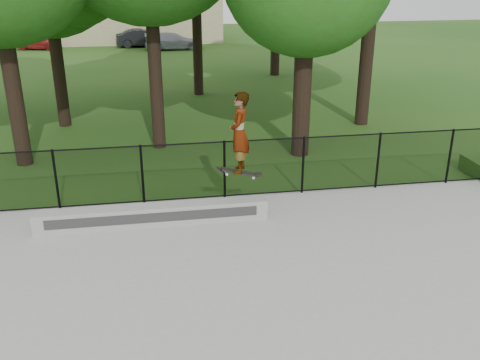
{
  "coord_description": "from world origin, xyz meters",
  "views": [
    {
      "loc": [
        -1.67,
        -6.3,
        5.46
      ],
      "look_at": [
        0.1,
        4.2,
        1.2
      ],
      "focal_mm": 40.0,
      "sensor_mm": 36.0,
      "label": 1
    }
  ],
  "objects_px": {
    "car_b": "(143,38)",
    "grind_ledge": "(153,215)",
    "car_a": "(38,42)",
    "car_c": "(173,41)",
    "skater_airborne": "(239,134)"
  },
  "relations": [
    {
      "from": "car_a",
      "to": "car_c",
      "type": "distance_m",
      "value": 9.57
    },
    {
      "from": "grind_ledge",
      "to": "car_a",
      "type": "height_order",
      "value": "car_a"
    },
    {
      "from": "grind_ledge",
      "to": "skater_airborne",
      "type": "xyz_separation_m",
      "value": [
        1.96,
        -0.03,
        1.8
      ]
    },
    {
      "from": "grind_ledge",
      "to": "car_a",
      "type": "bearing_deg",
      "value": 104.42
    },
    {
      "from": "car_a",
      "to": "car_c",
      "type": "bearing_deg",
      "value": -85.2
    },
    {
      "from": "skater_airborne",
      "to": "car_a",
      "type": "bearing_deg",
      "value": 107.92
    },
    {
      "from": "car_b",
      "to": "grind_ledge",
      "type": "bearing_deg",
      "value": 175.67
    },
    {
      "from": "car_c",
      "to": "skater_airborne",
      "type": "height_order",
      "value": "skater_airborne"
    },
    {
      "from": "car_b",
      "to": "car_a",
      "type": "bearing_deg",
      "value": 86.5
    },
    {
      "from": "car_b",
      "to": "skater_airborne",
      "type": "height_order",
      "value": "skater_airborne"
    },
    {
      "from": "car_b",
      "to": "skater_airborne",
      "type": "bearing_deg",
      "value": 179.46
    },
    {
      "from": "grind_ledge",
      "to": "car_c",
      "type": "height_order",
      "value": "car_c"
    },
    {
      "from": "grind_ledge",
      "to": "car_c",
      "type": "distance_m",
      "value": 27.87
    },
    {
      "from": "car_a",
      "to": "skater_airborne",
      "type": "distance_m",
      "value": 30.96
    },
    {
      "from": "car_b",
      "to": "skater_airborne",
      "type": "xyz_separation_m",
      "value": [
        2.19,
        -29.59,
        1.46
      ]
    }
  ]
}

